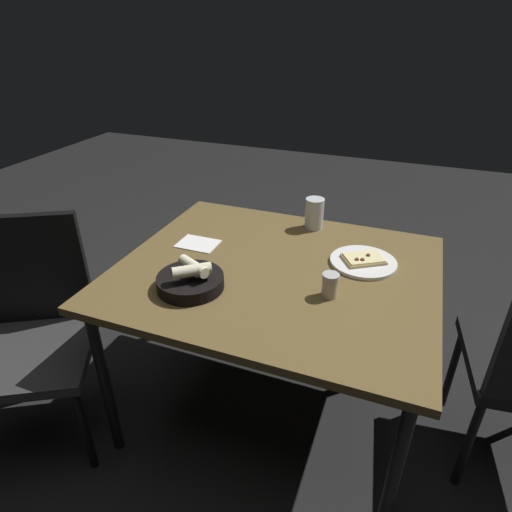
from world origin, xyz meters
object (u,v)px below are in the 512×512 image
object	(u,v)px
dining_table	(276,281)
beer_glass	(314,215)
chair_far	(31,321)
pizza_plate	(363,261)
bread_basket	(191,280)
pepper_shaker	(330,286)

from	to	relation	value
dining_table	beer_glass	distance (m)	0.40
dining_table	chair_far	world-z (taller)	chair_far
pizza_plate	beer_glass	world-z (taller)	beer_glass
bread_basket	pizza_plate	bearing A→B (deg)	35.87
bread_basket	pepper_shaker	size ratio (longest dim) A/B	2.71
bread_basket	chair_far	world-z (taller)	chair_far
dining_table	pepper_shaker	size ratio (longest dim) A/B	13.59
dining_table	pepper_shaker	distance (m)	0.26
pizza_plate	beer_glass	size ratio (longest dim) A/B	1.83
pizza_plate	chair_far	xyz separation A→B (m)	(-1.14, -0.53, -0.21)
dining_table	chair_far	size ratio (longest dim) A/B	1.28
bread_basket	beer_glass	xyz separation A→B (m)	(0.27, 0.61, 0.03)
dining_table	beer_glass	bearing A→B (deg)	83.94
pepper_shaker	chair_far	size ratio (longest dim) A/B	0.09
pepper_shaker	pizza_plate	bearing A→B (deg)	74.12
pepper_shaker	chair_far	xyz separation A→B (m)	(-1.07, -0.28, -0.24)
dining_table	chair_far	bearing A→B (deg)	-155.65
bread_basket	chair_far	distance (m)	0.68
beer_glass	pepper_shaker	world-z (taller)	beer_glass
dining_table	bread_basket	xyz separation A→B (m)	(-0.23, -0.23, 0.09)
beer_glass	chair_far	world-z (taller)	chair_far
dining_table	beer_glass	size ratio (longest dim) A/B	8.49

